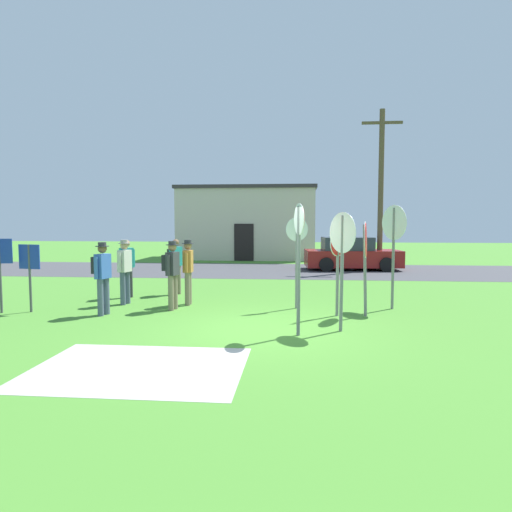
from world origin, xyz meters
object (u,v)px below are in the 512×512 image
object	(u,v)px
stop_sign_tallest	(338,259)
info_panel_rightmost	(30,266)
stop_sign_far_back	(394,237)
person_near_signs	(172,270)
stop_sign_leaning_right	(342,249)
stop_sign_low_front	(365,251)
stop_sign_rear_right	(297,248)
person_with_sunhat	(102,273)
person_holding_notes	(126,264)
person_in_teal	(125,268)
stop_sign_center_cluster	(299,249)
parked_car_on_street	(351,255)
person_in_dark_shirt	(188,268)
info_panel_leftmost	(0,262)
utility_pole	(381,187)
person_on_left	(175,262)

from	to	relation	value
stop_sign_tallest	info_panel_rightmost	size ratio (longest dim) A/B	1.22
stop_sign_far_back	person_near_signs	size ratio (longest dim) A/B	1.52
stop_sign_leaning_right	stop_sign_low_front	world-z (taller)	stop_sign_leaning_right
stop_sign_far_back	stop_sign_rear_right	bearing A→B (deg)	-176.58
stop_sign_tallest	stop_sign_low_front	world-z (taller)	stop_sign_low_front
person_with_sunhat	person_holding_notes	size ratio (longest dim) A/B	1.03
stop_sign_rear_right	person_in_teal	world-z (taller)	stop_sign_rear_right
stop_sign_center_cluster	person_in_teal	xyz separation A→B (m)	(-4.64, 2.93, -0.71)
parked_car_on_street	person_in_dark_shirt	size ratio (longest dim) A/B	2.55
stop_sign_rear_right	info_panel_leftmost	bearing A→B (deg)	-170.09
stop_sign_far_back	person_with_sunhat	size ratio (longest dim) A/B	1.52
person_with_sunhat	person_in_teal	bearing A→B (deg)	90.15
person_in_teal	stop_sign_leaning_right	bearing A→B (deg)	-24.51
info_panel_rightmost	person_with_sunhat	bearing A→B (deg)	-5.75
utility_pole	stop_sign_tallest	distance (m)	11.07
person_on_left	info_panel_rightmost	bearing A→B (deg)	-133.88
stop_sign_tallest	stop_sign_leaning_right	world-z (taller)	stop_sign_leaning_right
parked_car_on_street	person_on_left	xyz separation A→B (m)	(-6.17, -7.74, 0.29)
stop_sign_low_front	info_panel_rightmost	distance (m)	8.12
stop_sign_center_cluster	stop_sign_rear_right	bearing A→B (deg)	90.90
stop_sign_low_front	person_near_signs	xyz separation A→B (m)	(-4.72, 0.35, -0.52)
stop_sign_low_front	stop_sign_center_cluster	size ratio (longest dim) A/B	0.87
person_with_sunhat	person_near_signs	bearing A→B (deg)	28.28
parked_car_on_street	person_in_dark_shirt	world-z (taller)	person_in_dark_shirt
person_near_signs	person_holding_notes	distance (m)	2.47
stop_sign_leaning_right	stop_sign_center_cluster	bearing A→B (deg)	-153.93
stop_sign_tallest	person_holding_notes	bearing A→B (deg)	161.12
info_panel_leftmost	person_in_dark_shirt	bearing A→B (deg)	19.11
utility_pole	person_with_sunhat	world-z (taller)	utility_pole
stop_sign_rear_right	person_with_sunhat	distance (m)	4.79
stop_sign_tallest	stop_sign_leaning_right	bearing A→B (deg)	-91.79
utility_pole	stop_sign_tallest	size ratio (longest dim) A/B	3.58
stop_sign_far_back	info_panel_rightmost	size ratio (longest dim) A/B	1.58
stop_sign_rear_right	stop_sign_center_cluster	world-z (taller)	stop_sign_center_cluster
person_in_teal	person_on_left	bearing A→B (deg)	62.04
stop_sign_tallest	person_in_teal	size ratio (longest dim) A/B	1.16
stop_sign_center_cluster	stop_sign_leaning_right	bearing A→B (deg)	26.07
stop_sign_far_back	person_with_sunhat	bearing A→B (deg)	-168.61
stop_sign_center_cluster	person_on_left	xyz separation A→B (m)	(-3.72, 4.66, -0.71)
person_in_teal	stop_sign_rear_right	bearing A→B (deg)	-1.87
parked_car_on_street	person_in_teal	distance (m)	11.83
stop_sign_low_front	person_in_dark_shirt	xyz separation A→B (m)	(-4.48, 1.06, -0.55)
stop_sign_center_cluster	person_near_signs	size ratio (longest dim) A/B	1.48
stop_sign_far_back	person_in_dark_shirt	world-z (taller)	stop_sign_far_back
utility_pole	stop_sign_tallest	xyz separation A→B (m)	(-2.81, -10.42, -2.45)
parked_car_on_street	person_with_sunhat	xyz separation A→B (m)	(-7.09, -10.88, 0.32)
person_in_teal	person_holding_notes	bearing A→B (deg)	109.22
stop_sign_rear_right	person_near_signs	bearing A→B (deg)	-171.24
stop_sign_far_back	person_in_teal	world-z (taller)	stop_sign_far_back
person_in_dark_shirt	person_holding_notes	bearing A→B (deg)	155.46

